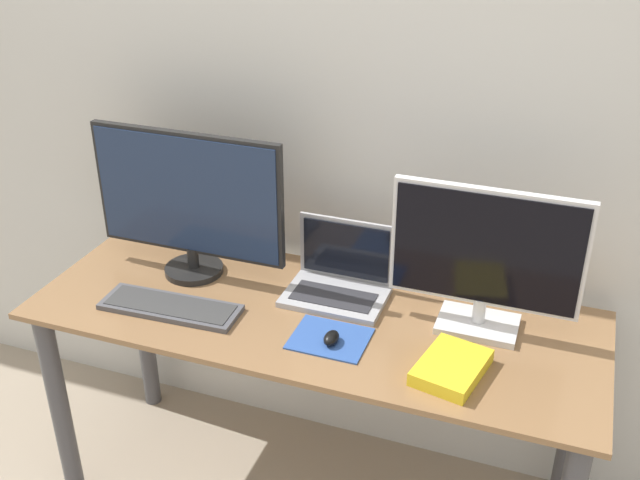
{
  "coord_description": "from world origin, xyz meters",
  "views": [
    {
      "loc": [
        0.65,
        -1.4,
        1.95
      ],
      "look_at": [
        0.01,
        0.34,
        0.97
      ],
      "focal_mm": 42.0,
      "sensor_mm": 36.0,
      "label": 1
    }
  ],
  "objects_px": {
    "laptop": "(340,277)",
    "keyboard": "(170,307)",
    "monitor_left": "(188,201)",
    "mouse": "(331,338)",
    "book": "(451,367)",
    "monitor_right": "(485,258)"
  },
  "relations": [
    {
      "from": "monitor_right",
      "to": "book",
      "type": "distance_m",
      "value": 0.31
    },
    {
      "from": "monitor_left",
      "to": "monitor_right",
      "type": "height_order",
      "value": "monitor_left"
    },
    {
      "from": "laptop",
      "to": "book",
      "type": "relative_size",
      "value": 1.26
    },
    {
      "from": "monitor_right",
      "to": "laptop",
      "type": "bearing_deg",
      "value": 174.54
    },
    {
      "from": "keyboard",
      "to": "mouse",
      "type": "relative_size",
      "value": 6.57
    },
    {
      "from": "keyboard",
      "to": "mouse",
      "type": "xyz_separation_m",
      "value": [
        0.5,
        -0.0,
        0.01
      ]
    },
    {
      "from": "keyboard",
      "to": "mouse",
      "type": "distance_m",
      "value": 0.5
    },
    {
      "from": "monitor_right",
      "to": "book",
      "type": "bearing_deg",
      "value": -96.99
    },
    {
      "from": "laptop",
      "to": "keyboard",
      "type": "bearing_deg",
      "value": -149.09
    },
    {
      "from": "laptop",
      "to": "book",
      "type": "xyz_separation_m",
      "value": [
        0.4,
        -0.28,
        -0.04
      ]
    },
    {
      "from": "monitor_right",
      "to": "keyboard",
      "type": "xyz_separation_m",
      "value": [
        -0.86,
        -0.22,
        -0.21
      ]
    },
    {
      "from": "mouse",
      "to": "monitor_right",
      "type": "bearing_deg",
      "value": 31.62
    },
    {
      "from": "monitor_left",
      "to": "laptop",
      "type": "relative_size",
      "value": 2.06
    },
    {
      "from": "monitor_left",
      "to": "mouse",
      "type": "height_order",
      "value": "monitor_left"
    },
    {
      "from": "monitor_left",
      "to": "laptop",
      "type": "bearing_deg",
      "value": 4.89
    },
    {
      "from": "monitor_left",
      "to": "monitor_right",
      "type": "xyz_separation_m",
      "value": [
        0.9,
        -0.0,
        -0.03
      ]
    },
    {
      "from": "monitor_right",
      "to": "keyboard",
      "type": "distance_m",
      "value": 0.92
    },
    {
      "from": "mouse",
      "to": "laptop",
      "type": "bearing_deg",
      "value": 103.96
    },
    {
      "from": "laptop",
      "to": "keyboard",
      "type": "xyz_separation_m",
      "value": [
        -0.44,
        -0.26,
        -0.05
      ]
    },
    {
      "from": "laptop",
      "to": "keyboard",
      "type": "distance_m",
      "value": 0.51
    },
    {
      "from": "laptop",
      "to": "keyboard",
      "type": "height_order",
      "value": "laptop"
    },
    {
      "from": "monitor_left",
      "to": "laptop",
      "type": "height_order",
      "value": "monitor_left"
    }
  ]
}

